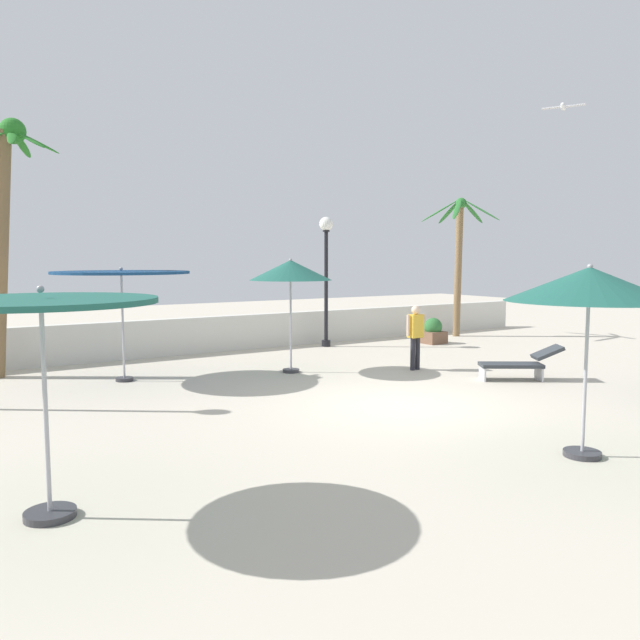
{
  "coord_description": "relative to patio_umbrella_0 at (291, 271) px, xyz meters",
  "views": [
    {
      "loc": [
        -7.72,
        -8.89,
        2.79
      ],
      "look_at": [
        0.0,
        2.95,
        1.4
      ],
      "focal_mm": 34.98,
      "sensor_mm": 36.0,
      "label": 1
    }
  ],
  "objects": [
    {
      "name": "ground_plane",
      "position": [
        0.03,
        -4.22,
        -2.5
      ],
      "size": [
        56.0,
        56.0,
        0.0
      ],
      "primitive_type": "plane",
      "color": "beige"
    },
    {
      "name": "boundary_wall",
      "position": [
        0.03,
        4.22,
        -1.96
      ],
      "size": [
        25.2,
        0.3,
        1.07
      ],
      "primitive_type": "cube",
      "color": "silver",
      "rests_on": "ground_plane"
    },
    {
      "name": "patio_umbrella_0",
      "position": [
        0.0,
        0.0,
        0.0
      ],
      "size": [
        2.01,
        2.01,
        2.8
      ],
      "color": "#333338",
      "rests_on": "ground_plane"
    },
    {
      "name": "patio_umbrella_2",
      "position": [
        0.12,
        -7.94,
        -0.08
      ],
      "size": [
        2.29,
        2.29,
        2.72
      ],
      "color": "#333338",
      "rests_on": "ground_plane"
    },
    {
      "name": "patio_umbrella_3",
      "position": [
        -6.59,
        -6.07,
        -0.31
      ],
      "size": [
        2.39,
        2.39,
        2.52
      ],
      "color": "#333338",
      "rests_on": "ground_plane"
    },
    {
      "name": "patio_umbrella_4",
      "position": [
        -3.76,
        1.14,
        -0.08
      ],
      "size": [
        3.03,
        3.03,
        2.61
      ],
      "color": "#333338",
      "rests_on": "ground_plane"
    },
    {
      "name": "palm_tree_0",
      "position": [
        8.76,
        2.99,
        0.65
      ],
      "size": [
        2.63,
        2.72,
        4.96
      ],
      "color": "olive",
      "rests_on": "ground_plane"
    },
    {
      "name": "palm_tree_1",
      "position": [
        -5.87,
        3.2,
        1.14
      ],
      "size": [
        1.95,
        2.0,
        6.05
      ],
      "color": "brown",
      "rests_on": "ground_plane"
    },
    {
      "name": "lamp_post_0",
      "position": [
        3.26,
        3.32,
        0.3
      ],
      "size": [
        0.44,
        0.44,
        4.1
      ],
      "color": "black",
      "rests_on": "ground_plane"
    },
    {
      "name": "lounge_chair_0",
      "position": [
        3.94,
        -3.75,
        -2.09
      ],
      "size": [
        1.84,
        1.49,
        0.81
      ],
      "color": "#B7B7BC",
      "rests_on": "ground_plane"
    },
    {
      "name": "guest_1",
      "position": [
        2.79,
        -1.42,
        -1.51
      ],
      "size": [
        0.56,
        0.25,
        1.63
      ],
      "color": "#26262D",
      "rests_on": "ground_plane"
    },
    {
      "name": "seagull_0",
      "position": [
        5.16,
        -3.75,
        3.8
      ],
      "size": [
        0.59,
        0.9,
        0.14
      ],
      "color": "white"
    },
    {
      "name": "planter",
      "position": [
        6.64,
        2.01,
        -2.11
      ],
      "size": [
        0.7,
        0.7,
        0.85
      ],
      "color": "brown",
      "rests_on": "ground_plane"
    }
  ]
}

